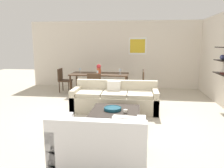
% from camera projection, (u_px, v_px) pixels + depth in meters
% --- Properties ---
extents(ground_plane, '(18.00, 18.00, 0.00)m').
position_uv_depth(ground_plane, '(114.00, 114.00, 5.56)').
color(ground_plane, '#BCB29E').
extents(back_wall_unit, '(8.40, 0.09, 2.70)m').
position_uv_depth(back_wall_unit, '(131.00, 55.00, 8.71)').
color(back_wall_unit, silver).
rests_on(back_wall_unit, ground).
extents(sofa_beige, '(2.29, 0.90, 0.78)m').
position_uv_depth(sofa_beige, '(115.00, 100.00, 5.83)').
color(sofa_beige, beige).
rests_on(sofa_beige, ground).
extents(loveseat_white, '(1.40, 0.90, 0.78)m').
position_uv_depth(loveseat_white, '(100.00, 142.00, 3.30)').
color(loveseat_white, white).
rests_on(loveseat_white, ground).
extents(coffee_table, '(1.04, 1.00, 0.38)m').
position_uv_depth(coffee_table, '(115.00, 119.00, 4.64)').
color(coffee_table, black).
rests_on(coffee_table, ground).
extents(decorative_bowl, '(0.38, 0.38, 0.06)m').
position_uv_depth(decorative_bowl, '(113.00, 109.00, 4.62)').
color(decorative_bowl, navy).
rests_on(decorative_bowl, coffee_table).
extents(candle_jar, '(0.09, 0.09, 0.06)m').
position_uv_depth(candle_jar, '(125.00, 111.00, 4.45)').
color(candle_jar, silver).
rests_on(candle_jar, coffee_table).
extents(dining_table, '(2.05, 0.89, 0.75)m').
position_uv_depth(dining_table, '(100.00, 75.00, 7.63)').
color(dining_table, '#422D1E').
rests_on(dining_table, ground).
extents(dining_chair_right_far, '(0.44, 0.44, 0.88)m').
position_uv_depth(dining_chair_right_far, '(140.00, 80.00, 7.69)').
color(dining_chair_right_far, '#422D1E').
rests_on(dining_chair_right_far, ground).
extents(dining_chair_left_far, '(0.44, 0.44, 0.88)m').
position_uv_depth(dining_chair_left_far, '(63.00, 79.00, 8.04)').
color(dining_chair_left_far, '#422D1E').
rests_on(dining_chair_left_far, ground).
extents(dining_chair_foot, '(0.44, 0.44, 0.88)m').
position_uv_depth(dining_chair_foot, '(95.00, 85.00, 6.84)').
color(dining_chair_foot, '#422D1E').
rests_on(dining_chair_foot, ground).
extents(dining_chair_right_near, '(0.44, 0.44, 0.88)m').
position_uv_depth(dining_chair_right_near, '(140.00, 82.00, 7.30)').
color(dining_chair_right_near, '#422D1E').
rests_on(dining_chair_right_near, ground).
extents(wine_glass_right_far, '(0.07, 0.07, 0.16)m').
position_uv_depth(wine_glass_right_far, '(120.00, 70.00, 7.62)').
color(wine_glass_right_far, silver).
rests_on(wine_glass_right_far, dining_table).
extents(wine_glass_right_near, '(0.07, 0.07, 0.19)m').
position_uv_depth(wine_glass_right_near, '(120.00, 70.00, 7.40)').
color(wine_glass_right_near, silver).
rests_on(wine_glass_right_near, dining_table).
extents(wine_glass_foot, '(0.07, 0.07, 0.15)m').
position_uv_depth(wine_glass_foot, '(97.00, 72.00, 7.23)').
color(wine_glass_foot, silver).
rests_on(wine_glass_foot, dining_table).
extents(wine_glass_left_far, '(0.08, 0.08, 0.17)m').
position_uv_depth(wine_glass_left_far, '(80.00, 69.00, 7.80)').
color(wine_glass_left_far, silver).
rests_on(wine_glass_left_far, dining_table).
extents(centerpiece_vase, '(0.16, 0.16, 0.33)m').
position_uv_depth(centerpiece_vase, '(99.00, 69.00, 7.63)').
color(centerpiece_vase, '#D85933').
rests_on(centerpiece_vase, dining_table).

